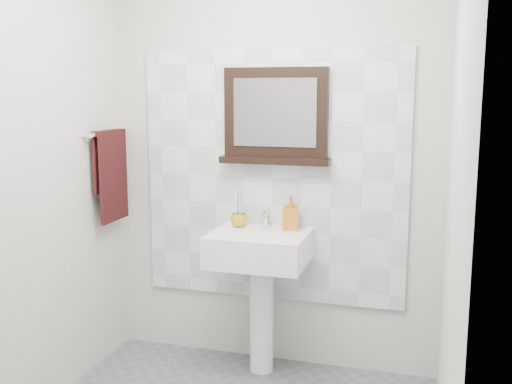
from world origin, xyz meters
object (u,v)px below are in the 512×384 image
Objects in this scene: hand_towel at (111,168)px; soap_dispenser at (291,213)px; framed_mirror at (276,118)px; toothbrush_cup at (239,220)px; pedestal_sink at (259,263)px.

soap_dispenser is at bearing 7.71° from hand_towel.
toothbrush_cup is at bearing -157.20° from framed_mirror.
framed_mirror is at bearing 77.07° from pedestal_sink.
pedestal_sink is 1.47× the size of framed_mirror.
pedestal_sink is 1.75× the size of hand_towel.
toothbrush_cup is (-0.16, 0.10, 0.22)m from pedestal_sink.
pedestal_sink is at bearing -102.93° from framed_mirror.
toothbrush_cup is at bearing 147.05° from pedestal_sink.
framed_mirror is at bearing 22.80° from toothbrush_cup.
pedestal_sink is 1.06m from hand_towel.
soap_dispenser is at bearing 3.36° from toothbrush_cup.
framed_mirror is 1.04m from hand_towel.
soap_dispenser is (0.31, 0.02, 0.06)m from toothbrush_cup.
framed_mirror is at bearing 139.85° from soap_dispenser.
toothbrush_cup is 0.32m from soap_dispenser.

